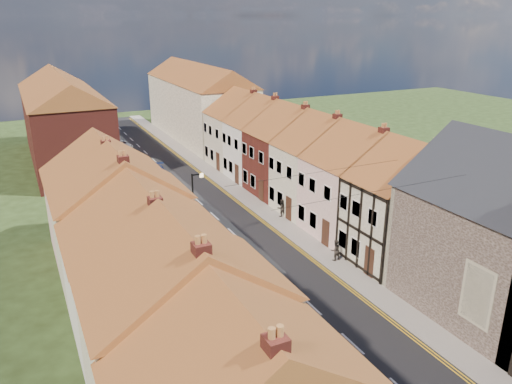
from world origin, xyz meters
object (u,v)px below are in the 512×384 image
(pedestrian_left, at_px, (258,342))
(pedestrian_right_b, at_px, (281,208))
(car_near, at_px, (283,326))
(car_mid, at_px, (169,203))
(lamppost, at_px, (195,208))
(car_distant, at_px, (122,145))
(pedestrian_right, at_px, (335,250))
(car_far, at_px, (157,175))

(pedestrian_left, bearing_deg, pedestrian_right_b, 77.52)
(car_near, bearing_deg, car_mid, 73.43)
(pedestrian_right_b, bearing_deg, pedestrian_left, 55.72)
(lamppost, xyz_separation_m, car_distant, (1.54, 33.31, -3.01))
(car_near, xyz_separation_m, car_distant, (0.82, 45.23, -0.22))
(pedestrian_right, bearing_deg, pedestrian_left, 35.05)
(lamppost, height_order, pedestrian_left, lamppost)
(pedestrian_left, xyz_separation_m, pedestrian_right_b, (10.20, 16.13, -0.16))
(pedestrian_right, relative_size, pedestrian_right_b, 0.99)
(pedestrian_left, xyz_separation_m, pedestrian_right, (9.67, 7.23, -0.17))
(car_far, xyz_separation_m, pedestrian_left, (-3.29, -30.86, 0.36))
(car_near, bearing_deg, car_distant, 72.16)
(lamppost, relative_size, pedestrian_left, 3.20)
(car_mid, height_order, car_distant, car_mid)
(lamppost, relative_size, car_far, 1.24)
(car_near, xyz_separation_m, pedestrian_right_b, (8.19, 15.13, 0.14))
(car_mid, relative_size, pedestrian_left, 2.55)
(car_far, height_order, pedestrian_left, pedestrian_left)
(pedestrian_right, bearing_deg, car_near, 37.40)
(car_distant, bearing_deg, car_near, -103.35)
(car_distant, height_order, pedestrian_left, pedestrian_left)
(pedestrian_left, bearing_deg, pedestrian_right, 56.61)
(lamppost, distance_m, pedestrian_right_b, 9.83)
(lamppost, xyz_separation_m, pedestrian_right_b, (8.91, 3.21, -2.64))
(car_far, xyz_separation_m, car_distant, (-0.47, 15.37, -0.17))
(lamppost, height_order, car_near, lamppost)
(pedestrian_right_b, bearing_deg, car_near, 59.60)
(car_distant, height_order, pedestrian_right, pedestrian_right)
(pedestrian_right_b, bearing_deg, pedestrian_right, 84.63)
(car_distant, relative_size, pedestrian_left, 2.04)
(car_far, relative_size, pedestrian_left, 2.57)
(car_mid, relative_size, pedestrian_right_b, 3.08)
(car_distant, distance_m, pedestrian_right, 39.59)
(pedestrian_right, bearing_deg, car_mid, -63.76)
(car_mid, xyz_separation_m, pedestrian_right_b, (8.27, -5.67, 0.11))
(lamppost, distance_m, car_mid, 9.32)
(lamppost, height_order, pedestrian_right, lamppost)
(lamppost, height_order, car_far, lamppost)
(lamppost, xyz_separation_m, car_near, (0.72, -11.92, -2.78))
(pedestrian_right, bearing_deg, car_far, -76.63)
(pedestrian_left, bearing_deg, car_distant, 106.32)
(car_near, relative_size, pedestrian_left, 2.36)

